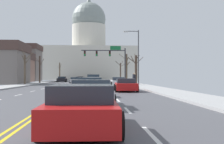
{
  "coord_description": "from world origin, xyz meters",
  "views": [
    {
      "loc": [
        2.13,
        -41.78,
        1.42
      ],
      "look_at": [
        6.41,
        31.97,
        2.35
      ],
      "focal_mm": 48.7,
      "sensor_mm": 36.0,
      "label": 1
    }
  ],
  "objects_px": {
    "sedan_oncoming_03": "(81,79)",
    "pedestrian_01": "(134,78)",
    "pickup_truck_near_00": "(93,80)",
    "sedan_near_05": "(91,94)",
    "sedan_near_03": "(126,85)",
    "bicycle_parked": "(134,82)",
    "signal_gantry": "(109,56)",
    "street_lamp_right": "(136,53)",
    "sedan_oncoming_01": "(62,79)",
    "sedan_near_06": "(82,109)",
    "sedan_oncoming_00": "(75,80)",
    "pedestrian_00": "(135,78)",
    "sedan_near_01": "(118,82)",
    "sedan_near_04": "(90,88)",
    "sedan_near_02": "(92,83)",
    "sedan_oncoming_02": "(79,79)"
  },
  "relations": [
    {
      "from": "sedan_oncoming_03",
      "to": "pedestrian_01",
      "type": "distance_m",
      "value": 43.9
    },
    {
      "from": "pickup_truck_near_00",
      "to": "sedan_near_05",
      "type": "xyz_separation_m",
      "value": [
        -0.01,
        -35.01,
        -0.15
      ]
    },
    {
      "from": "sedan_near_03",
      "to": "bicycle_parked",
      "type": "bearing_deg",
      "value": 79.8
    },
    {
      "from": "signal_gantry",
      "to": "pedestrian_01",
      "type": "distance_m",
      "value": 9.59
    },
    {
      "from": "street_lamp_right",
      "to": "sedan_oncoming_01",
      "type": "relative_size",
      "value": 1.68
    },
    {
      "from": "sedan_near_03",
      "to": "sedan_oncoming_01",
      "type": "height_order",
      "value": "sedan_oncoming_01"
    },
    {
      "from": "sedan_near_06",
      "to": "sedan_oncoming_01",
      "type": "bearing_deg",
      "value": 96.52
    },
    {
      "from": "sedan_oncoming_03",
      "to": "sedan_oncoming_00",
      "type": "bearing_deg",
      "value": -89.56
    },
    {
      "from": "sedan_near_03",
      "to": "signal_gantry",
      "type": "bearing_deg",
      "value": 90.51
    },
    {
      "from": "street_lamp_right",
      "to": "sedan_oncoming_03",
      "type": "relative_size",
      "value": 1.77
    },
    {
      "from": "street_lamp_right",
      "to": "pedestrian_00",
      "type": "relative_size",
      "value": 4.55
    },
    {
      "from": "pickup_truck_near_00",
      "to": "pedestrian_01",
      "type": "xyz_separation_m",
      "value": [
        6.09,
        -3.46,
        0.36
      ]
    },
    {
      "from": "sedan_near_01",
      "to": "sedan_oncoming_00",
      "type": "height_order",
      "value": "sedan_near_01"
    },
    {
      "from": "sedan_near_05",
      "to": "pedestrian_00",
      "type": "xyz_separation_m",
      "value": [
        5.74,
        27.66,
        0.48
      ]
    },
    {
      "from": "signal_gantry",
      "to": "sedan_near_04",
      "type": "distance_m",
      "value": 33.23
    },
    {
      "from": "sedan_oncoming_03",
      "to": "pickup_truck_near_00",
      "type": "bearing_deg",
      "value": -84.4
    },
    {
      "from": "sedan_near_05",
      "to": "street_lamp_right",
      "type": "bearing_deg",
      "value": 77.73
    },
    {
      "from": "signal_gantry",
      "to": "sedan_near_02",
      "type": "distance_m",
      "value": 19.67
    },
    {
      "from": "signal_gantry",
      "to": "pickup_truck_near_00",
      "type": "height_order",
      "value": "signal_gantry"
    },
    {
      "from": "sedan_near_06",
      "to": "pedestrian_00",
      "type": "bearing_deg",
      "value": 80.12
    },
    {
      "from": "sedan_near_02",
      "to": "sedan_near_03",
      "type": "xyz_separation_m",
      "value": [
        3.13,
        -7.31,
        0.02
      ]
    },
    {
      "from": "street_lamp_right",
      "to": "sedan_near_01",
      "type": "bearing_deg",
      "value": 170.3
    },
    {
      "from": "sedan_oncoming_00",
      "to": "sedan_oncoming_02",
      "type": "distance_m",
      "value": 18.81
    },
    {
      "from": "sedan_near_04",
      "to": "sedan_near_06",
      "type": "height_order",
      "value": "sedan_near_04"
    },
    {
      "from": "signal_gantry",
      "to": "sedan_near_04",
      "type": "height_order",
      "value": "signal_gantry"
    },
    {
      "from": "pickup_truck_near_00",
      "to": "pedestrian_00",
      "type": "height_order",
      "value": "pedestrian_00"
    },
    {
      "from": "sedan_near_05",
      "to": "pedestrian_01",
      "type": "height_order",
      "value": "pedestrian_01"
    },
    {
      "from": "sedan_near_04",
      "to": "pedestrian_01",
      "type": "height_order",
      "value": "pedestrian_01"
    },
    {
      "from": "sedan_near_06",
      "to": "pedestrian_00",
      "type": "relative_size",
      "value": 2.65
    },
    {
      "from": "sedan_near_01",
      "to": "sedan_near_06",
      "type": "height_order",
      "value": "sedan_near_01"
    },
    {
      "from": "sedan_near_02",
      "to": "sedan_oncoming_00",
      "type": "distance_m",
      "value": 25.41
    },
    {
      "from": "street_lamp_right",
      "to": "pickup_truck_near_00",
      "type": "bearing_deg",
      "value": 128.18
    },
    {
      "from": "signal_gantry",
      "to": "sedan_oncoming_02",
      "type": "height_order",
      "value": "signal_gantry"
    },
    {
      "from": "sedan_near_04",
      "to": "bicycle_parked",
      "type": "bearing_deg",
      "value": 75.1
    },
    {
      "from": "sedan_near_04",
      "to": "pickup_truck_near_00",
      "type": "bearing_deg",
      "value": 89.76
    },
    {
      "from": "sedan_near_05",
      "to": "sedan_oncoming_03",
      "type": "relative_size",
      "value": 1.0
    },
    {
      "from": "sedan_near_02",
      "to": "sedan_oncoming_03",
      "type": "height_order",
      "value": "sedan_oncoming_03"
    },
    {
      "from": "sedan_near_06",
      "to": "sedan_oncoming_01",
      "type": "xyz_separation_m",
      "value": [
        -7.14,
        62.44,
        0.03
      ]
    },
    {
      "from": "sedan_near_02",
      "to": "sedan_near_01",
      "type": "bearing_deg",
      "value": 63.43
    },
    {
      "from": "sedan_near_05",
      "to": "sedan_near_04",
      "type": "bearing_deg",
      "value": 90.89
    },
    {
      "from": "signal_gantry",
      "to": "sedan_oncoming_03",
      "type": "xyz_separation_m",
      "value": [
        -6.64,
        34.59,
        -4.3
      ]
    },
    {
      "from": "bicycle_parked",
      "to": "sedan_near_02",
      "type": "bearing_deg",
      "value": -124.32
    },
    {
      "from": "sedan_near_02",
      "to": "sedan_near_03",
      "type": "height_order",
      "value": "sedan_near_03"
    },
    {
      "from": "signal_gantry",
      "to": "sedan_near_06",
      "type": "distance_m",
      "value": 46.11
    },
    {
      "from": "signal_gantry",
      "to": "pickup_truck_near_00",
      "type": "xyz_separation_m",
      "value": [
        -2.78,
        -4.71,
        -4.15
      ]
    },
    {
      "from": "sedan_near_01",
      "to": "sedan_near_03",
      "type": "height_order",
      "value": "sedan_near_01"
    },
    {
      "from": "pedestrian_00",
      "to": "sedan_near_05",
      "type": "bearing_deg",
      "value": -101.72
    },
    {
      "from": "sedan_near_04",
      "to": "bicycle_parked",
      "type": "height_order",
      "value": "sedan_near_04"
    },
    {
      "from": "sedan_near_01",
      "to": "sedan_oncoming_03",
      "type": "height_order",
      "value": "sedan_oncoming_03"
    },
    {
      "from": "street_lamp_right",
      "to": "sedan_near_04",
      "type": "height_order",
      "value": "street_lamp_right"
    }
  ]
}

